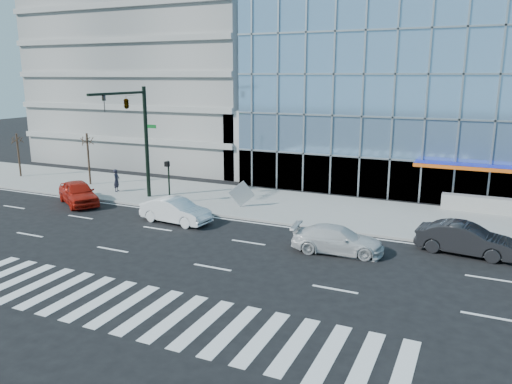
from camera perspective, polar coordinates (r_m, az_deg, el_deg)
ground at (r=27.43m, az=-0.88°, el=-5.78°), size 160.00×160.00×0.00m
sidewalk at (r=34.50m, az=4.82°, el=-1.70°), size 120.00×8.00×0.15m
parking_garage at (r=58.42m, az=-7.95°, el=14.16°), size 24.00×24.00×20.00m
ramp_block at (r=45.22m, az=2.02°, el=5.69°), size 6.00×8.00×6.00m
traffic_signal at (r=35.79m, az=-13.94°, el=8.41°), size 1.14×5.74×8.00m
ped_signal_post at (r=35.16m, az=-10.00°, el=1.89°), size 0.30×0.33×3.00m
street_tree_near at (r=42.80m, az=-18.74°, el=5.62°), size 1.10×1.10×4.23m
street_tree_far at (r=48.64m, az=-25.66°, el=5.46°), size 1.10×1.10×3.87m
white_suv at (r=26.09m, az=9.30°, el=-5.39°), size 4.90×2.42×1.37m
white_sedan at (r=31.24m, az=-9.17°, el=-2.11°), size 4.75×2.06×1.52m
dark_sedan at (r=27.65m, az=22.83°, el=-4.98°), size 4.96×2.20×1.58m
red_sedan at (r=37.36m, az=-19.65°, el=-0.09°), size 5.14×4.25×1.65m
pedestrian at (r=39.87m, az=-15.65°, el=1.29°), size 0.58×0.73×1.74m
tilted_panel at (r=33.91m, az=-1.64°, el=-0.20°), size 1.60×0.98×1.82m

